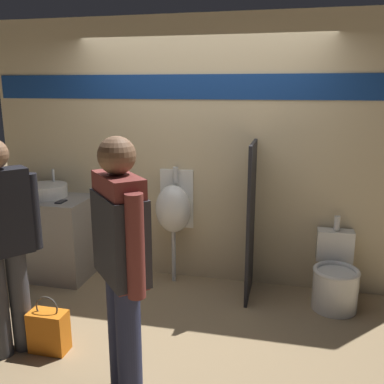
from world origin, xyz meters
name	(u,v)px	position (x,y,z in m)	size (l,w,h in m)	color
ground_plane	(188,302)	(0.00, 0.00, 0.00)	(16.00, 16.00, 0.00)	#997F5B
display_wall	(201,153)	(0.00, 0.60, 1.36)	(4.53, 0.07, 2.70)	beige
sink_counter	(43,236)	(-1.69, 0.27, 0.43)	(1.05, 0.59, 0.87)	gray
sink_basin	(47,191)	(-1.64, 0.33, 0.94)	(0.44, 0.44, 0.27)	white
cell_phone	(61,202)	(-1.37, 0.15, 0.88)	(0.07, 0.14, 0.01)	black
divider_near_counter	(251,221)	(0.55, 0.29, 0.76)	(0.03, 0.56, 1.52)	black
urinal_near_counter	(174,209)	(-0.26, 0.43, 0.80)	(0.37, 0.30, 1.22)	silver
toilet	(335,279)	(1.36, 0.24, 0.27)	(0.42, 0.59, 0.82)	white
person_in_vest	(121,254)	(-0.10, -1.34, 1.01)	(0.47, 0.49, 1.74)	#282D4C
person_with_lanyard	(2,240)	(-1.14, -1.08, 0.92)	(0.41, 0.47, 1.67)	#3D3D42
shopping_bag	(49,331)	(-0.87, -1.01, 0.17)	(0.29, 0.16, 0.46)	orange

